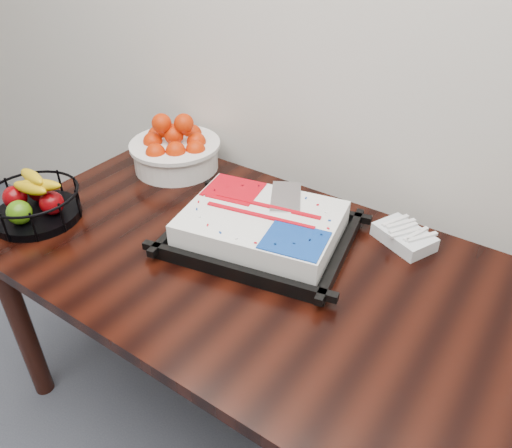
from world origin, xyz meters
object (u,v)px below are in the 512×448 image
Objects in this scene: fruit_basket at (34,202)px; tangerine_bowl at (175,145)px; table at (272,290)px; cake_tray at (262,228)px.

tangerine_bowl is at bearing 75.31° from fruit_basket.
cake_tray is at bearing 137.69° from table.
tangerine_bowl reaches higher than fruit_basket.
table is 0.72m from tangerine_bowl.
fruit_basket is (-0.14, -0.52, -0.03)m from tangerine_bowl.
table is at bearing -42.31° from cake_tray.
table is 0.19m from cake_tray.
fruit_basket is (-0.67, -0.31, 0.02)m from cake_tray.
cake_tray is (-0.10, 0.09, 0.13)m from table.
tangerine_bowl is 1.16× the size of fruit_basket.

